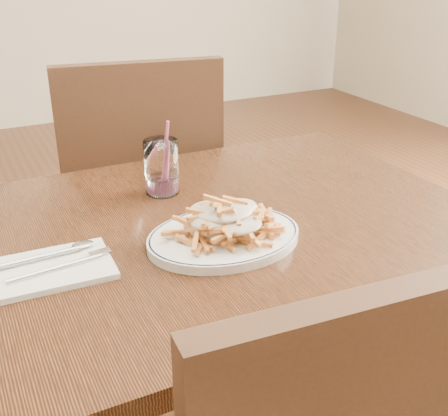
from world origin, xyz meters
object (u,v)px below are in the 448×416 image
fries_plate (224,237)px  chair_far (140,196)px  table (190,261)px  loaded_fries (224,217)px  water_glass (162,170)px

fries_plate → chair_far: bearing=85.0°
table → loaded_fries: size_ratio=4.82×
chair_far → fries_plate: size_ratio=3.28×
table → water_glass: size_ratio=7.26×
table → loaded_fries: 0.16m
table → chair_far: (0.09, 0.61, -0.11)m
chair_far → loaded_fries: bearing=-95.0°
chair_far → loaded_fries: size_ratio=3.94×
table → chair_far: bearing=81.2°
water_glass → table: bearing=-94.6°
fries_plate → water_glass: size_ratio=1.81×
water_glass → chair_far: bearing=79.4°
chair_far → water_glass: 0.50m
table → fries_plate: size_ratio=4.01×
loaded_fries → table: bearing=110.7°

